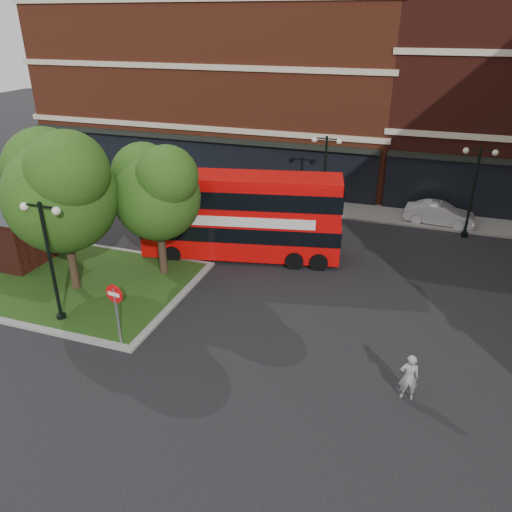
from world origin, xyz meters
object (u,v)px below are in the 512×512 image
at_px(bus, 241,211).
at_px(car_white, 440,214).
at_px(woman, 409,377).
at_px(car_silver, 284,202).

relative_size(bus, car_white, 2.55).
distance_m(bus, car_white, 12.37).
bearing_deg(bus, woman, -55.47).
bearing_deg(bus, car_silver, 74.62).
xyz_separation_m(car_silver, car_white, (9.02, 1.30, -0.13)).
xyz_separation_m(woman, car_silver, (-8.22, 14.69, -0.05)).
relative_size(bus, woman, 6.05).
bearing_deg(car_white, car_silver, 102.87).
relative_size(woman, car_silver, 0.36).
xyz_separation_m(bus, car_white, (9.41, 7.81, -1.79)).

